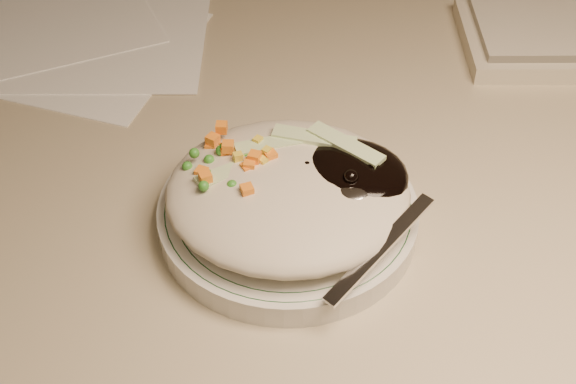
{
  "coord_description": "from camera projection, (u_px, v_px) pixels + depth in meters",
  "views": [
    {
      "loc": [
        -0.1,
        0.76,
        1.21
      ],
      "look_at": [
        -0.11,
        1.22,
        0.78
      ],
      "focal_mm": 50.0,
      "sensor_mm": 36.0,
      "label": 1
    }
  ],
  "objects": [
    {
      "name": "plate",
      "position": [
        288.0,
        215.0,
        0.65
      ],
      "size": [
        0.21,
        0.21,
        0.02
      ],
      "primitive_type": "cylinder",
      "color": "silver",
      "rests_on": "desk"
    },
    {
      "name": "desk",
      "position": [
        391.0,
        247.0,
        0.91
      ],
      "size": [
        1.4,
        0.7,
        0.74
      ],
      "color": "tan",
      "rests_on": "ground"
    },
    {
      "name": "papers",
      "position": [
        39.0,
        33.0,
        0.86
      ],
      "size": [
        0.4,
        0.33,
        0.0
      ],
      "color": "white",
      "rests_on": "desk"
    },
    {
      "name": "meal",
      "position": [
        293.0,
        188.0,
        0.63
      ],
      "size": [
        0.21,
        0.19,
        0.05
      ],
      "color": "beige",
      "rests_on": "plate"
    },
    {
      "name": "plate_rim",
      "position": [
        288.0,
        206.0,
        0.64
      ],
      "size": [
        0.2,
        0.2,
        0.0
      ],
      "color": "#144723",
      "rests_on": "plate"
    }
  ]
}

